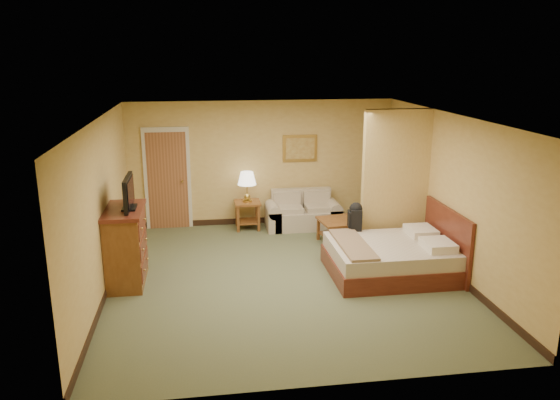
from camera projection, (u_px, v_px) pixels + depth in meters
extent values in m
plane|color=#535A3A|center=(284.00, 278.00, 8.86)|extent=(6.00, 6.00, 0.00)
plane|color=white|center=(284.00, 117.00, 8.18)|extent=(6.00, 6.00, 0.00)
cube|color=tan|center=(262.00, 163.00, 11.38)|extent=(5.50, 0.02, 2.60)
cube|color=tan|center=(102.00, 208.00, 8.13)|extent=(0.02, 6.00, 2.60)
cube|color=tan|center=(450.00, 194.00, 8.90)|extent=(0.02, 6.00, 2.60)
cube|color=tan|center=(395.00, 182.00, 9.70)|extent=(1.20, 0.15, 2.60)
cube|color=beige|center=(168.00, 178.00, 11.14)|extent=(0.94, 0.06, 2.10)
cube|color=brown|center=(168.00, 181.00, 11.14)|extent=(0.80, 0.04, 2.00)
cylinder|color=#B79843|center=(182.00, 181.00, 11.13)|extent=(0.04, 0.12, 0.04)
cube|color=black|center=(263.00, 220.00, 11.70)|extent=(5.50, 0.02, 0.12)
cube|color=tan|center=(303.00, 219.00, 11.33)|extent=(1.27, 0.68, 0.38)
cube|color=tan|center=(301.00, 197.00, 11.51)|extent=(1.27, 0.16, 0.40)
cube|color=tan|center=(273.00, 219.00, 11.24)|extent=(0.27, 0.68, 0.42)
cube|color=tan|center=(333.00, 217.00, 11.41)|extent=(0.27, 0.68, 0.42)
cube|color=brown|center=(247.00, 203.00, 11.19)|extent=(0.52, 0.52, 0.04)
cube|color=brown|center=(248.00, 221.00, 11.30)|extent=(0.44, 0.44, 0.03)
cube|color=brown|center=(238.00, 219.00, 11.04)|extent=(0.05, 0.05, 0.54)
cube|color=brown|center=(259.00, 219.00, 11.10)|extent=(0.05, 0.05, 0.54)
cube|color=brown|center=(237.00, 214.00, 11.44)|extent=(0.05, 0.05, 0.54)
cube|color=brown|center=(257.00, 213.00, 11.50)|extent=(0.05, 0.05, 0.54)
cylinder|color=#B79843|center=(247.00, 201.00, 11.18)|extent=(0.19, 0.19, 0.04)
cylinder|color=#B79843|center=(247.00, 189.00, 11.12)|extent=(0.03, 0.03, 0.31)
cone|color=white|center=(247.00, 178.00, 11.06)|extent=(0.38, 0.38, 0.26)
cube|color=brown|center=(340.00, 221.00, 10.33)|extent=(0.82, 0.82, 0.04)
cube|color=brown|center=(339.00, 236.00, 10.41)|extent=(0.70, 0.70, 0.03)
cube|color=brown|center=(327.00, 239.00, 10.05)|extent=(0.05, 0.05, 0.44)
cube|color=brown|center=(351.00, 227.00, 10.74)|extent=(0.05, 0.05, 0.44)
cube|color=#B78E3F|center=(300.00, 148.00, 11.40)|extent=(0.72, 0.03, 0.56)
cube|color=#A27132|center=(300.00, 148.00, 11.38)|extent=(0.60, 0.02, 0.44)
cube|color=brown|center=(126.00, 248.00, 8.53)|extent=(0.53, 1.07, 1.16)
cube|color=#521C13|center=(123.00, 211.00, 8.37)|extent=(0.60, 1.14, 0.06)
cube|color=black|center=(129.00, 208.00, 8.37)|extent=(0.21, 0.36, 0.03)
cube|color=black|center=(128.00, 192.00, 8.31)|extent=(0.06, 0.82, 0.49)
cube|color=#521C13|center=(390.00, 266.00, 8.97)|extent=(1.98, 1.58, 0.30)
cube|color=beige|center=(391.00, 250.00, 8.90)|extent=(1.92, 1.52, 0.24)
cube|color=#521C13|center=(447.00, 240.00, 9.00)|extent=(0.06, 1.68, 1.09)
cube|color=white|center=(438.00, 245.00, 8.61)|extent=(0.44, 0.54, 0.14)
cube|color=white|center=(421.00, 232.00, 9.28)|extent=(0.44, 0.54, 0.14)
cube|color=brown|center=(353.00, 244.00, 8.77)|extent=(0.44, 1.48, 0.05)
cube|color=black|center=(356.00, 219.00, 9.53)|extent=(0.22, 0.31, 0.38)
sphere|color=black|center=(356.00, 209.00, 9.48)|extent=(0.23, 0.23, 0.23)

